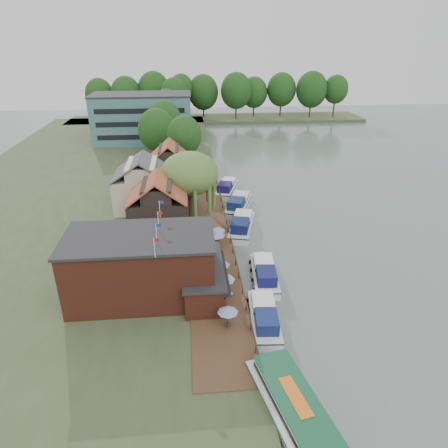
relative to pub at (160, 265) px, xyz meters
name	(u,v)px	position (x,y,z in m)	size (l,w,h in m)	color
ground	(285,289)	(14.00, 1.00, -4.65)	(260.00, 260.00, 0.00)	#525F5C
land_bank	(86,189)	(-16.00, 36.00, -4.15)	(50.00, 140.00, 1.00)	#384728
quay_deck	(211,244)	(6.00, 11.00, -3.60)	(6.00, 50.00, 0.10)	#47301E
quay_rail	(230,238)	(8.70, 11.50, -3.15)	(0.20, 49.00, 1.00)	black
pub	(160,265)	(0.00, 0.00, 0.00)	(20.00, 11.00, 7.30)	maroon
hotel_block	(143,118)	(-8.00, 71.00, 2.50)	(25.40, 12.40, 12.30)	#38666B
cottage_a	(158,206)	(-1.00, 15.00, 0.60)	(8.60, 7.60, 8.50)	black
cottage_b	(143,183)	(-4.00, 25.00, 0.60)	(9.60, 8.60, 8.50)	beige
cottage_c	(170,166)	(0.00, 34.00, 0.60)	(7.60, 7.60, 8.50)	black
willow	(190,186)	(3.50, 20.00, 1.56)	(8.60, 8.60, 10.43)	#476B2D
umbrella_0	(228,317)	(6.56, -6.36, -2.36)	(2.02, 2.02, 2.38)	navy
umbrella_1	(223,299)	(6.37, -3.37, -2.36)	(1.97, 1.97, 2.38)	navy
umbrella_2	(224,285)	(6.67, -0.76, -2.36)	(2.46, 2.46, 2.38)	navy
umbrella_3	(219,270)	(6.47, 2.26, -2.36)	(2.40, 2.40, 2.38)	#201B94
umbrella_4	(211,252)	(5.75, 6.49, -2.36)	(2.34, 2.34, 2.38)	navy
umbrella_5	(216,240)	(6.64, 9.70, -2.36)	(2.37, 2.37, 2.38)	navy
umbrella_6	(217,235)	(6.93, 11.18, -2.36)	(2.10, 2.10, 2.38)	navy
cruiser_0	(264,314)	(10.46, -4.78, -3.47)	(3.16, 9.78, 2.37)	white
cruiser_1	(265,271)	(11.96, 3.17, -3.44)	(3.21, 9.94, 2.41)	white
cruiser_2	(242,223)	(10.98, 16.52, -3.33)	(3.48, 10.76, 2.64)	silver
cruiser_3	(238,202)	(11.55, 24.86, -3.35)	(3.44, 10.63, 2.61)	silver
cruiser_4	(227,186)	(10.40, 33.02, -3.42)	(3.28, 10.14, 2.47)	silver
tour_boat	(298,416)	(10.66, -17.05, -3.23)	(3.68, 13.03, 2.84)	silver
swan	(287,377)	(11.05, -12.17, -4.43)	(0.44, 0.44, 0.44)	white
bank_tree_0	(185,145)	(2.85, 42.45, 2.21)	(6.82, 6.82, 11.72)	#143811
bank_tree_1	(157,135)	(-3.24, 52.66, 2.13)	(8.23, 8.23, 11.56)	#143811
bank_tree_2	(165,127)	(-1.78, 58.23, 2.59)	(7.81, 7.81, 12.47)	#143811
bank_tree_3	(164,114)	(-2.96, 79.05, 1.98)	(7.05, 7.05, 11.25)	#143811
bank_tree_4	(167,109)	(-2.24, 85.45, 2.24)	(7.58, 7.58, 11.77)	#143811
bank_tree_5	(175,101)	(-0.08, 94.53, 3.39)	(8.37, 8.37, 14.09)	#143811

